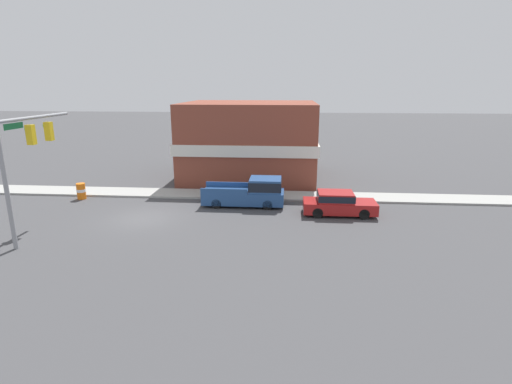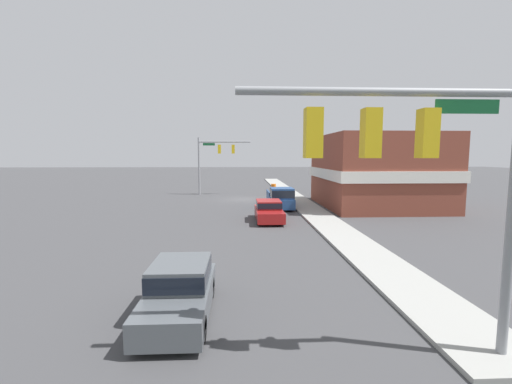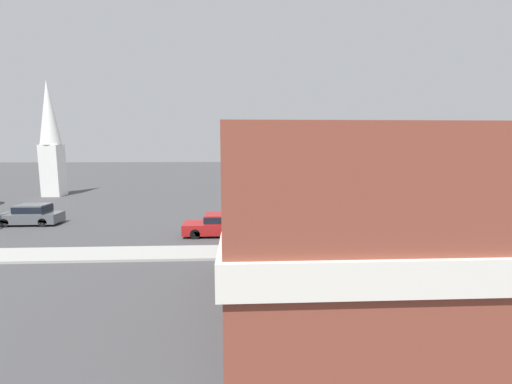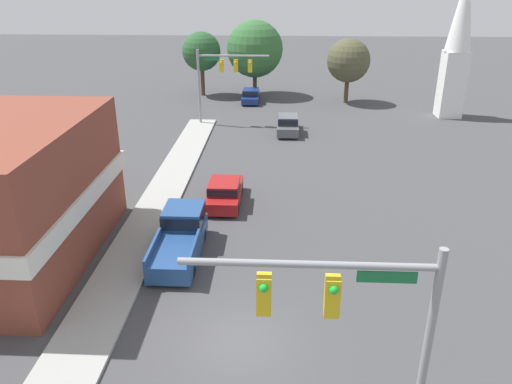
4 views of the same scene
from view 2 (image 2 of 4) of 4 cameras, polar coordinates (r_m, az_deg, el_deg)
name	(u,v)px [view 2 (image 2 of 4)]	position (r m, az deg, el deg)	size (l,w,h in m)	color
ground_plane	(243,199)	(36.66, -2.22, -1.25)	(200.00, 200.00, 0.00)	#424244
sidewalk_curb	(296,198)	(37.14, 6.61, -1.08)	(2.40, 60.00, 0.14)	#9E9E99
near_signal_assembly	(215,154)	(41.17, -6.88, 6.31)	(6.21, 0.49, 6.80)	gray
far_signal_assembly	(422,153)	(8.26, 25.92, 5.80)	(6.27, 0.49, 6.55)	gray
car_lead	(269,210)	(24.70, 2.14, -3.06)	(1.87, 4.55, 1.47)	black
car_oncoming	(180,289)	(10.70, -12.55, -15.45)	(1.78, 4.41, 1.57)	black
pickup_truck_parked	(281,198)	(30.38, 4.11, -1.00)	(2.00, 5.50, 1.93)	black
construction_barrel	(274,188)	(42.74, 2.94, 0.60)	(0.63, 0.63, 1.15)	orange
corner_brick_building	(376,171)	(33.35, 19.42, 3.27)	(9.99, 11.51, 6.55)	brown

